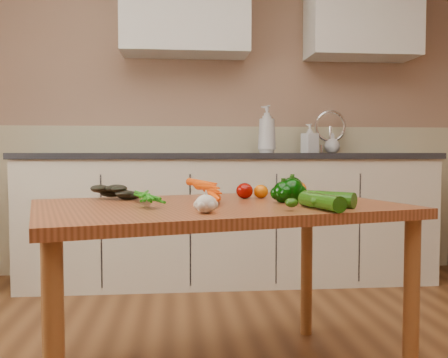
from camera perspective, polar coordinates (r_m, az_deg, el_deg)
name	(u,v)px	position (r m, az deg, el deg)	size (l,w,h in m)	color
room	(233,34)	(1.51, 1.03, 16.28)	(4.04, 5.04, 2.64)	brown
counter_run	(230,216)	(3.53, 0.75, -4.22)	(2.84, 0.64, 1.14)	beige
upper_cabinets	(270,7)	(3.82, 5.28, 18.95)	(2.15, 0.35, 0.70)	silver
table	(217,224)	(1.90, -0.79, -5.18)	(1.50, 1.17, 0.71)	brown
soap_bottle_a	(267,129)	(3.60, 4.92, 5.68)	(0.13, 0.13, 0.34)	silver
soap_bottle_b	(310,138)	(3.71, 9.77, 4.59)	(0.10, 0.10, 0.21)	silver
soap_bottle_c	(332,143)	(3.84, 12.25, 4.04)	(0.12, 0.12, 0.15)	silver
carrot_bunch	(190,194)	(1.91, -3.93, -1.77)	(0.25, 0.19, 0.07)	#EC4B05
leafy_greens	(113,188)	(2.09, -12.54, -1.05)	(0.19, 0.17, 0.09)	black
garlic_bulb	(206,204)	(1.59, -2.08, -2.86)	(0.07, 0.07, 0.06)	beige
pepper_a	(283,192)	(1.93, 6.80, -1.51)	(0.08, 0.08, 0.08)	black
pepper_b	(292,188)	(2.10, 7.82, -1.04)	(0.09, 0.09, 0.09)	black
pepper_c	(292,191)	(1.93, 7.78, -1.36)	(0.09, 0.09, 0.09)	black
tomato_a	(245,191)	(2.10, 2.36, -1.35)	(0.07, 0.07, 0.07)	#820802
tomato_b	(261,191)	(2.12, 4.24, -1.43)	(0.06, 0.06, 0.06)	#DD6505
tomato_c	(298,189)	(2.16, 8.42, -1.19)	(0.08, 0.08, 0.07)	#DD6505
zucchini_a	(329,199)	(1.80, 11.86, -2.27)	(0.06, 0.06, 0.19)	#134107
zucchini_b	(321,202)	(1.72, 11.04, -2.55)	(0.05, 0.05, 0.23)	#134107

